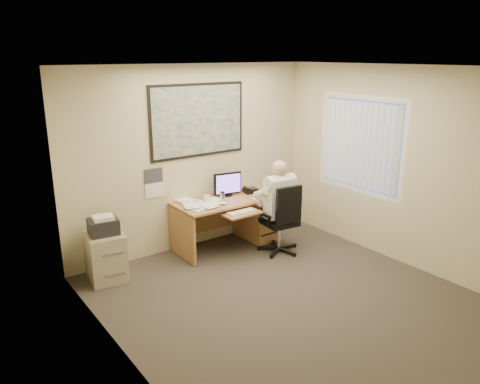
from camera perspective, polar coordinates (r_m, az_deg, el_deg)
room_shell at (r=5.18m, az=7.07°, el=-0.21°), size 4.00×4.50×2.70m
desk at (r=7.26m, az=0.47°, el=-2.66°), size 1.60×0.97×1.10m
world_map at (r=6.87m, az=-5.11°, el=8.69°), size 1.56×0.03×1.06m
wall_calendar at (r=6.69m, az=-10.46°, el=1.09°), size 0.28×0.01×0.42m
window_blinds at (r=7.08m, az=14.42°, el=5.59°), size 0.06×1.40×1.30m
filing_cabinet at (r=6.32m, az=-16.07°, el=-7.04°), size 0.51×0.59×0.87m
office_chair at (r=6.91m, az=5.08°, el=-4.95°), size 0.70×0.70×1.05m
person at (r=6.84m, az=4.68°, el=-1.79°), size 0.66×0.89×1.38m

